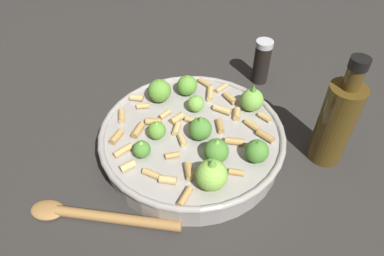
% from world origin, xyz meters
% --- Properties ---
extents(ground_plane, '(2.40, 2.40, 0.00)m').
position_xyz_m(ground_plane, '(0.00, 0.00, 0.00)').
color(ground_plane, '#2D2B28').
extents(cooking_pan, '(0.32, 0.32, 0.10)m').
position_xyz_m(cooking_pan, '(0.00, -0.00, 0.03)').
color(cooking_pan, '#9E9993').
rests_on(cooking_pan, ground).
extents(pepper_shaker, '(0.04, 0.04, 0.10)m').
position_xyz_m(pepper_shaker, '(0.12, 0.22, 0.05)').
color(pepper_shaker, black).
rests_on(pepper_shaker, ground).
extents(olive_oil_bottle, '(0.06, 0.06, 0.20)m').
position_xyz_m(olive_oil_bottle, '(0.23, 0.02, 0.08)').
color(olive_oil_bottle, '#4C3814').
rests_on(olive_oil_bottle, ground).
extents(wooden_spoon, '(0.23, 0.04, 0.02)m').
position_xyz_m(wooden_spoon, '(-0.13, -0.15, 0.01)').
color(wooden_spoon, '#9E703D').
rests_on(wooden_spoon, ground).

